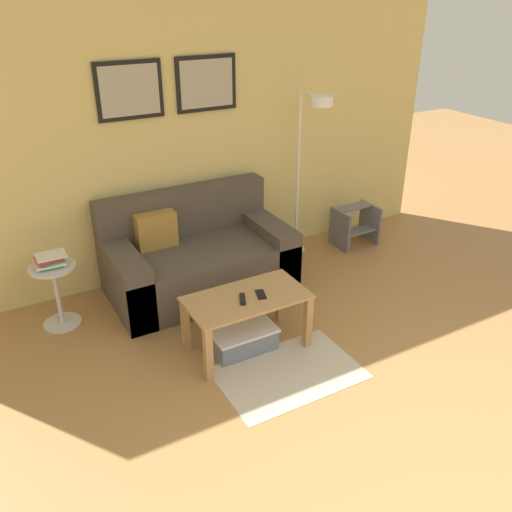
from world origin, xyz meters
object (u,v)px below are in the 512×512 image
book_stack (50,260)px  floor_lamp (312,138)px  side_table (56,290)px  remote_control (243,299)px  coffee_table (247,308)px  cell_phone (261,294)px  couch (197,259)px  storage_bin (242,337)px  step_stool (355,225)px

book_stack → floor_lamp: bearing=-0.1°
side_table → remote_control: bearing=-43.1°
coffee_table → book_stack: (-1.21, 1.07, 0.23)m
side_table → remote_control: (1.16, -1.08, 0.15)m
coffee_table → remote_control: size_ratio=6.17×
side_table → cell_phone: side_table is taller
coffee_table → couch: bearing=87.5°
book_stack → cell_phone: 1.71m
cell_phone → storage_bin: bearing=179.6°
floor_lamp → step_stool: 1.22m
couch → storage_bin: bearing=-94.6°
coffee_table → step_stool: (1.92, 1.10, -0.14)m
storage_bin → book_stack: book_stack is taller
coffee_table → cell_phone: bearing=-14.8°
book_stack → cell_phone: bearing=-39.8°
floor_lamp → storage_bin: bearing=-141.6°
storage_bin → side_table: bearing=138.4°
coffee_table → storage_bin: size_ratio=1.82×
book_stack → step_stool: size_ratio=0.57×
step_stool → floor_lamp: bearing=-177.1°
floor_lamp → step_stool: (0.65, 0.03, -1.04)m
couch → floor_lamp: bearing=0.5°
remote_control → storage_bin: bearing=101.2°
coffee_table → step_stool: coffee_table is taller
cell_phone → floor_lamp: bearing=60.7°
floor_lamp → side_table: (-2.48, -0.01, -0.94)m
cell_phone → step_stool: size_ratio=0.32×
couch → coffee_table: couch is taller
coffee_table → storage_bin: 0.28m
remote_control → step_stool: (1.97, 1.12, -0.25)m
storage_bin → floor_lamp: 2.05m
couch → step_stool: size_ratio=3.69×
storage_bin → cell_phone: 0.41m
couch → storage_bin: 1.06m
book_stack → step_stool: bearing=0.5°
couch → side_table: (-1.25, 0.00, 0.03)m
remote_control → cell_phone: remote_control is taller
side_table → cell_phone: 1.71m
storage_bin → book_stack: 1.65m
floor_lamp → book_stack: 2.57m
storage_bin → book_stack: bearing=138.2°
coffee_table → side_table: (-1.21, 1.06, -0.04)m
step_stool → couch: bearing=-178.7°
couch → floor_lamp: (1.23, 0.01, 0.96)m
couch → side_table: couch is taller
floor_lamp → step_stool: size_ratio=3.78×
remote_control → step_stool: remote_control is taller
floor_lamp → step_stool: bearing=2.9°
floor_lamp → remote_control: bearing=-140.6°
coffee_table → cell_phone: cell_phone is taller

